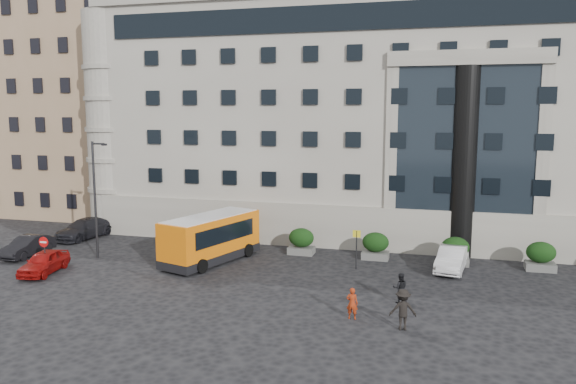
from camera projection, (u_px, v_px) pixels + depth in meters
name	position (u px, v px, depth m)	size (l,w,h in m)	color
ground	(249.00, 285.00, 32.49)	(120.00, 120.00, 0.00)	black
civic_building	(391.00, 122.00, 50.62)	(44.00, 24.00, 18.00)	gray
entrance_column	(464.00, 163.00, 38.25)	(1.80, 1.80, 13.00)	black
apartment_near	(88.00, 111.00, 56.39)	(14.00, 14.00, 20.00)	#957656
apartment_far	(150.00, 103.00, 74.21)	(13.00, 13.00, 22.00)	brown
hedge_a	(232.00, 237.00, 40.84)	(1.80, 1.26, 1.84)	#52524F
hedge_b	(301.00, 241.00, 39.49)	(1.80, 1.26, 1.84)	#52524F
hedge_c	(376.00, 246.00, 38.13)	(1.80, 1.26, 1.84)	#52524F
hedge_d	(455.00, 251.00, 36.77)	(1.80, 1.26, 1.84)	#52524F
hedge_e	(541.00, 256.00, 35.42)	(1.80, 1.26, 1.84)	#52524F
street_lamp	(96.00, 195.00, 37.83)	(1.16, 0.18, 8.00)	#262628
bus_stop_sign	(357.00, 243.00, 35.58)	(0.50, 0.08, 2.52)	#262628
no_entry_sign	(44.00, 247.00, 34.65)	(0.64, 0.16, 2.32)	#262628
minibus	(211.00, 236.00, 37.33)	(4.76, 7.94, 3.13)	orange
red_truck	(161.00, 205.00, 50.11)	(3.65, 6.30, 3.19)	maroon
parked_car_a	(44.00, 262.00, 34.85)	(1.66, 4.13, 1.41)	#930C0A
parked_car_b	(28.00, 246.00, 38.91)	(1.49, 4.26, 1.41)	black
parked_car_c	(85.00, 229.00, 44.39)	(2.14, 5.25, 1.52)	black
parked_car_d	(165.00, 219.00, 48.86)	(2.24, 4.86, 1.35)	black
white_taxi	(452.00, 259.00, 35.40)	(1.59, 4.55, 1.50)	silver
pedestrian_a	(352.00, 303.00, 27.16)	(0.57, 0.37, 1.57)	#9C2B0F
pedestrian_b	(400.00, 288.00, 29.42)	(0.79, 0.61, 1.62)	black
pedestrian_c	(403.00, 309.00, 25.83)	(1.24, 0.71, 1.92)	black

